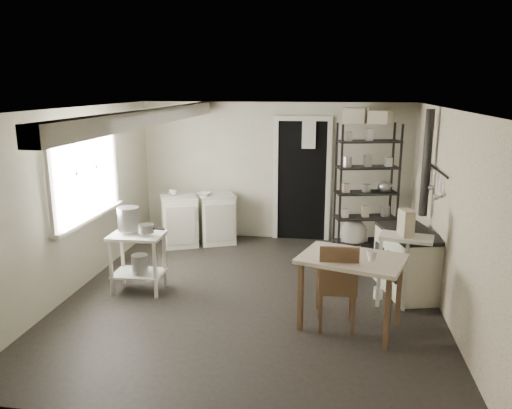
# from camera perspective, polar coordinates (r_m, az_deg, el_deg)

# --- Properties ---
(floor) EXTENTS (5.00, 5.00, 0.00)m
(floor) POSITION_cam_1_polar(r_m,az_deg,el_deg) (6.34, -0.40, -10.35)
(floor) COLOR black
(floor) RESTS_ON ground
(ceiling) EXTENTS (5.00, 5.00, 0.00)m
(ceiling) POSITION_cam_1_polar(r_m,az_deg,el_deg) (5.81, -0.44, 10.90)
(ceiling) COLOR silver
(ceiling) RESTS_ON wall_back
(wall_back) EXTENTS (4.50, 0.02, 2.30)m
(wall_back) POSITION_cam_1_polar(r_m,az_deg,el_deg) (8.40, 2.21, 3.77)
(wall_back) COLOR #BCB8A1
(wall_back) RESTS_ON ground
(wall_front) EXTENTS (4.50, 0.02, 2.30)m
(wall_front) POSITION_cam_1_polar(r_m,az_deg,el_deg) (3.64, -6.58, -9.39)
(wall_front) COLOR #BCB8A1
(wall_front) RESTS_ON ground
(wall_left) EXTENTS (0.02, 5.00, 2.30)m
(wall_left) POSITION_cam_1_polar(r_m,az_deg,el_deg) (6.69, -19.84, 0.48)
(wall_left) COLOR #BCB8A1
(wall_left) RESTS_ON ground
(wall_right) EXTENTS (0.02, 5.00, 2.30)m
(wall_right) POSITION_cam_1_polar(r_m,az_deg,el_deg) (6.06, 21.12, -0.91)
(wall_right) COLOR #BCB8A1
(wall_right) RESTS_ON ground
(window) EXTENTS (0.12, 1.76, 1.28)m
(window) POSITION_cam_1_polar(r_m,az_deg,el_deg) (6.78, -19.06, 3.73)
(window) COLOR beige
(window) RESTS_ON wall_left
(doorway) EXTENTS (0.96, 0.10, 2.08)m
(doorway) POSITION_cam_1_polar(r_m,az_deg,el_deg) (8.36, 5.25, 2.64)
(doorway) COLOR beige
(doorway) RESTS_ON ground
(ceiling_beam) EXTENTS (0.18, 5.00, 0.18)m
(ceiling_beam) POSITION_cam_1_polar(r_m,az_deg,el_deg) (6.11, -11.79, 9.81)
(ceiling_beam) COLOR beige
(ceiling_beam) RESTS_ON ceiling
(wallpaper_panel) EXTENTS (0.01, 5.00, 2.30)m
(wallpaper_panel) POSITION_cam_1_polar(r_m,az_deg,el_deg) (6.05, 21.03, -0.91)
(wallpaper_panel) COLOR beige
(wallpaper_panel) RESTS_ON wall_right
(utensil_rail) EXTENTS (0.06, 1.20, 0.44)m
(utensil_rail) POSITION_cam_1_polar(r_m,az_deg,el_deg) (6.54, 19.80, 3.79)
(utensil_rail) COLOR #ACACAF
(utensil_rail) RESTS_ON wall_right
(prep_table) EXTENTS (0.67, 0.48, 0.75)m
(prep_table) POSITION_cam_1_polar(r_m,az_deg,el_deg) (6.51, -13.31, -6.29)
(prep_table) COLOR beige
(prep_table) RESTS_ON ground
(stockpot) EXTENTS (0.29, 0.29, 0.29)m
(stockpot) POSITION_cam_1_polar(r_m,az_deg,el_deg) (6.42, -14.37, -1.58)
(stockpot) COLOR #ACACAF
(stockpot) RESTS_ON prep_table
(saucepan) EXTENTS (0.20, 0.20, 0.11)m
(saucepan) POSITION_cam_1_polar(r_m,az_deg,el_deg) (6.27, -12.46, -2.69)
(saucepan) COLOR #ACACAF
(saucepan) RESTS_ON prep_table
(bucket) EXTENTS (0.27, 0.27, 0.23)m
(bucket) POSITION_cam_1_polar(r_m,az_deg,el_deg) (6.46, -13.12, -6.58)
(bucket) COLOR #ACACAF
(bucket) RESTS_ON prep_table
(base_cabinets) EXTENTS (1.35, 0.96, 0.81)m
(base_cabinets) POSITION_cam_1_polar(r_m,az_deg,el_deg) (8.25, -6.61, -1.39)
(base_cabinets) COLOR #EBE8CD
(base_cabinets) RESTS_ON ground
(mixing_bowl) EXTENTS (0.34, 0.34, 0.07)m
(mixing_bowl) POSITION_cam_1_polar(r_m,az_deg,el_deg) (8.11, -5.98, 1.98)
(mixing_bowl) COLOR silver
(mixing_bowl) RESTS_ON base_cabinets
(counter_cup) EXTENTS (0.16, 0.16, 0.10)m
(counter_cup) POSITION_cam_1_polar(r_m,az_deg,el_deg) (8.20, -9.49, 2.08)
(counter_cup) COLOR silver
(counter_cup) RESTS_ON base_cabinets
(shelf_rack) EXTENTS (1.01, 0.58, 2.00)m
(shelf_rack) POSITION_cam_1_polar(r_m,az_deg,el_deg) (7.98, 12.49, 1.49)
(shelf_rack) COLOR black
(shelf_rack) RESTS_ON ground
(shelf_jar) EXTENTS (0.11, 0.12, 0.20)m
(shelf_jar) POSITION_cam_1_polar(r_m,az_deg,el_deg) (7.86, 10.16, 4.54)
(shelf_jar) COLOR silver
(shelf_jar) RESTS_ON shelf_rack
(storage_box_a) EXTENTS (0.39, 0.36, 0.23)m
(storage_box_a) POSITION_cam_1_polar(r_m,az_deg,el_deg) (7.86, 11.23, 9.19)
(storage_box_a) COLOR #BFB59A
(storage_box_a) RESTS_ON shelf_rack
(storage_box_b) EXTENTS (0.38, 0.37, 0.19)m
(storage_box_b) POSITION_cam_1_polar(r_m,az_deg,el_deg) (7.80, 13.93, 8.87)
(storage_box_b) COLOR #BFB59A
(storage_box_b) RESTS_ON shelf_rack
(stove) EXTENTS (0.80, 1.13, 0.80)m
(stove) POSITION_cam_1_polar(r_m,az_deg,el_deg) (6.58, 17.02, -5.95)
(stove) COLOR #EBE8CD
(stove) RESTS_ON ground
(stovepipe) EXTENTS (0.16, 0.16, 1.55)m
(stovepipe) POSITION_cam_1_polar(r_m,az_deg,el_deg) (6.74, 18.91, 4.46)
(stovepipe) COLOR black
(stovepipe) RESTS_ON stove
(side_ledge) EXTENTS (0.65, 0.45, 0.91)m
(side_ledge) POSITION_cam_1_polar(r_m,az_deg,el_deg) (6.03, 16.52, -7.80)
(side_ledge) COLOR beige
(side_ledge) RESTS_ON ground
(oats_box) EXTENTS (0.17, 0.23, 0.30)m
(oats_box) POSITION_cam_1_polar(r_m,az_deg,el_deg) (5.84, 16.75, -2.50)
(oats_box) COLOR #BFB59A
(oats_box) RESTS_ON side_ledge
(work_table) EXTENTS (1.23, 1.03, 0.80)m
(work_table) POSITION_cam_1_polar(r_m,az_deg,el_deg) (5.51, 10.73, -10.07)
(work_table) COLOR beige
(work_table) RESTS_ON ground
(table_cup) EXTENTS (0.11, 0.11, 0.10)m
(table_cup) POSITION_cam_1_polar(r_m,az_deg,el_deg) (5.29, 13.05, -6.19)
(table_cup) COLOR silver
(table_cup) RESTS_ON work_table
(chair) EXTENTS (0.42, 0.44, 0.97)m
(chair) POSITION_cam_1_polar(r_m,az_deg,el_deg) (5.47, 9.23, -8.99)
(chair) COLOR #513722
(chair) RESTS_ON ground
(flour_sack) EXTENTS (0.50, 0.46, 0.50)m
(flour_sack) POSITION_cam_1_polar(r_m,az_deg,el_deg) (8.12, 11.07, -3.41)
(flour_sack) COLOR beige
(flour_sack) RESTS_ON ground
(floor_crock) EXTENTS (0.12, 0.12, 0.14)m
(floor_crock) POSITION_cam_1_polar(r_m,az_deg,el_deg) (6.41, 13.78, -9.75)
(floor_crock) COLOR silver
(floor_crock) RESTS_ON ground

